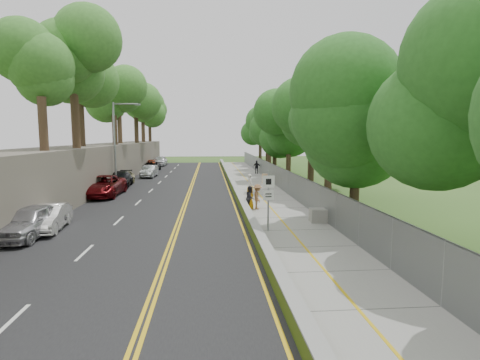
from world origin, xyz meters
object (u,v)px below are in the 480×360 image
(painter_0, at_px, (250,197))
(person_far, at_px, (257,167))
(streetlight, at_px, (117,139))
(car_2, at_px, (103,186))
(concrete_block, at_px, (320,215))
(car_0, at_px, (30,221))
(signpost, at_px, (268,194))
(car_1, at_px, (49,218))
(construction_barrel, at_px, (265,179))

(painter_0, xyz_separation_m, person_far, (3.45, 23.57, 0.09))
(painter_0, bearing_deg, streetlight, 42.26)
(streetlight, distance_m, car_2, 6.12)
(concrete_block, xyz_separation_m, car_0, (-14.90, -1.97, 0.39))
(signpost, distance_m, car_1, 11.43)
(streetlight, bearing_deg, car_2, -91.63)
(car_1, bearing_deg, construction_barrel, 46.23)
(person_far, bearing_deg, painter_0, 86.65)
(construction_barrel, xyz_separation_m, car_2, (-14.31, -6.83, 0.32))
(car_1, xyz_separation_m, car_2, (-0.33, 11.16, 0.17))
(construction_barrel, xyz_separation_m, car_1, (-13.97, -17.98, 0.14))
(car_2, bearing_deg, painter_0, -28.63)
(streetlight, distance_m, construction_barrel, 14.88)
(concrete_block, bearing_deg, person_far, 90.21)
(streetlight, height_order, car_2, streetlight)
(streetlight, height_order, concrete_block, streetlight)
(car_2, distance_m, person_far, 22.74)
(signpost, height_order, concrete_block, signpost)
(car_0, xyz_separation_m, car_2, (0.00, 12.44, 0.07))
(concrete_block, bearing_deg, car_0, -172.46)
(concrete_block, distance_m, car_2, 18.22)
(signpost, relative_size, car_1, 0.77)
(construction_barrel, relative_size, concrete_block, 0.91)
(car_0, bearing_deg, car_1, 80.27)
(painter_0, distance_m, person_far, 23.82)
(concrete_block, distance_m, car_1, 14.59)
(signpost, bearing_deg, car_0, -178.76)
(signpost, bearing_deg, painter_0, 92.92)
(car_0, distance_m, car_2, 12.44)
(concrete_block, distance_m, car_0, 15.03)
(car_1, distance_m, person_far, 31.89)
(streetlight, bearing_deg, person_far, 40.31)
(concrete_block, xyz_separation_m, car_1, (-14.57, -0.69, 0.28))
(construction_barrel, height_order, painter_0, painter_0)
(streetlight, xyz_separation_m, person_far, (14.66, 12.44, -3.73))
(streetlight, bearing_deg, car_1, -89.30)
(streetlight, bearing_deg, signpost, -55.92)
(signpost, height_order, car_1, signpost)
(concrete_block, xyz_separation_m, person_far, (-0.10, 27.74, 0.48))
(car_2, bearing_deg, car_1, -87.87)
(construction_barrel, distance_m, car_2, 15.86)
(signpost, height_order, painter_0, signpost)
(car_2, bearing_deg, construction_barrel, 25.92)
(car_0, bearing_deg, painter_0, 33.25)
(construction_barrel, height_order, person_far, person_far)
(streetlight, height_order, painter_0, streetlight)
(car_0, relative_size, car_1, 1.12)
(construction_barrel, relative_size, person_far, 0.60)
(concrete_block, height_order, car_2, car_2)
(car_1, bearing_deg, car_0, -110.49)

